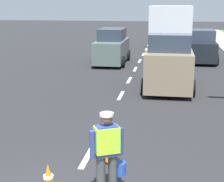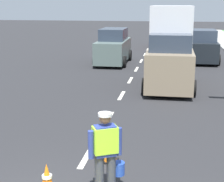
{
  "view_description": "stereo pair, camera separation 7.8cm",
  "coord_description": "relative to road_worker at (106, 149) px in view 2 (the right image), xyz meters",
  "views": [
    {
      "loc": [
        1.89,
        -5.22,
        3.67
      ],
      "look_at": [
        0.23,
        5.02,
        1.1
      ],
      "focal_mm": 57.35,
      "sensor_mm": 36.0,
      "label": 1
    },
    {
      "loc": [
        1.97,
        -5.2,
        3.67
      ],
      "look_at": [
        0.23,
        5.02,
        1.1
      ],
      "focal_mm": 57.35,
      "sensor_mm": 36.0,
      "label": 2
    }
  ],
  "objects": [
    {
      "name": "ground_plane",
      "position": [
        -0.79,
        19.93,
        -0.93
      ],
      "size": [
        96.0,
        96.0,
        0.0
      ],
      "primitive_type": "plane",
      "color": "#28282B"
    },
    {
      "name": "lane_center_line",
      "position": [
        -0.79,
        24.13,
        -0.93
      ],
      "size": [
        0.14,
        46.4,
        0.01
      ],
      "color": "silver",
      "rests_on": "ground"
    },
    {
      "name": "traffic_cone_near",
      "position": [
        -0.18,
        1.45,
        -0.64
      ],
      "size": [
        0.36,
        0.36,
        0.59
      ],
      "color": "black",
      "rests_on": "ground"
    },
    {
      "name": "car_outgoing_far",
      "position": [
        0.79,
        24.42,
        0.05
      ],
      "size": [
        2.04,
        4.38,
        2.1
      ],
      "color": "red",
      "rests_on": "ground"
    },
    {
      "name": "car_oncoming_second",
      "position": [
        -2.42,
        15.41,
        0.06
      ],
      "size": [
        1.93,
        4.35,
        2.14
      ],
      "color": "slate",
      "rests_on": "ground"
    },
    {
      "name": "traffic_cone_far",
      "position": [
        -1.15,
        -0.19,
        -0.62
      ],
      "size": [
        0.36,
        0.36,
        0.63
      ],
      "color": "black",
      "rests_on": "ground"
    },
    {
      "name": "delivery_truck",
      "position": [
        1.09,
        9.61,
        0.68
      ],
      "size": [
        2.16,
        4.6,
        3.54
      ],
      "color": "gray",
      "rests_on": "ground"
    },
    {
      "name": "car_parked_far",
      "position": [
        3.06,
        16.83,
        0.02
      ],
      "size": [
        1.89,
        3.87,
        2.04
      ],
      "color": "black",
      "rests_on": "ground"
    },
    {
      "name": "road_worker",
      "position": [
        0.0,
        0.0,
        0.0
      ],
      "size": [
        0.65,
        0.59,
        1.67
      ],
      "color": "#383D4C",
      "rests_on": "ground"
    }
  ]
}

